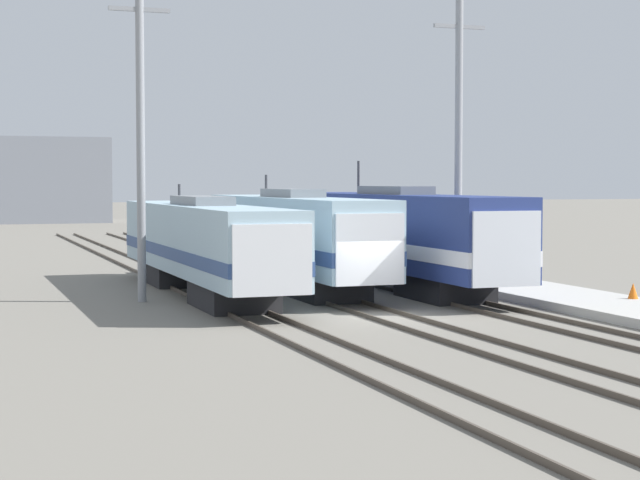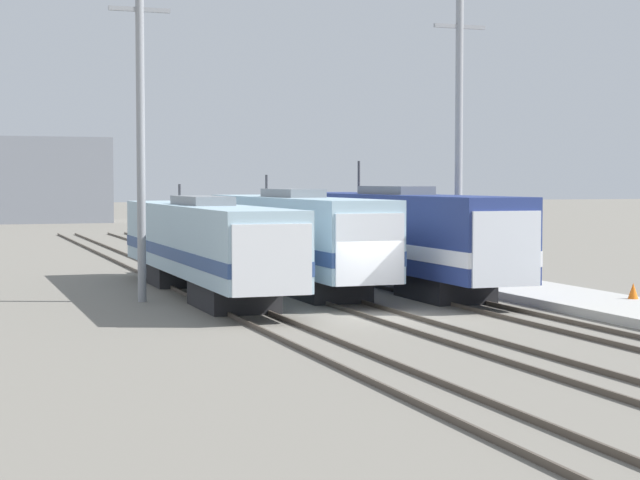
{
  "view_description": "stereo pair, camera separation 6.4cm",
  "coord_description": "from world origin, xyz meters",
  "px_view_note": "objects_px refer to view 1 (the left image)",
  "views": [
    {
      "loc": [
        -14.03,
        -33.25,
        4.6
      ],
      "look_at": [
        -0.99,
        3.7,
        2.43
      ],
      "focal_mm": 60.0,
      "sensor_mm": 36.0,
      "label": 1
    },
    {
      "loc": [
        -13.97,
        -33.27,
        4.6
      ],
      "look_at": [
        -0.99,
        3.7,
        2.43
      ],
      "focal_mm": 60.0,
      "sensor_mm": 36.0,
      "label": 2
    }
  ],
  "objects_px": {
    "locomotive_far_right": "(399,236)",
    "catenary_tower_left": "(141,131)",
    "catenary_tower_right": "(459,136)",
    "locomotive_far_left": "(205,245)",
    "locomotive_center": "(296,238)",
    "traffic_cone": "(633,291)"
  },
  "relations": [
    {
      "from": "locomotive_far_left",
      "to": "catenary_tower_right",
      "type": "relative_size",
      "value": 1.56
    },
    {
      "from": "catenary_tower_right",
      "to": "traffic_cone",
      "type": "height_order",
      "value": "catenary_tower_right"
    },
    {
      "from": "locomotive_far_left",
      "to": "catenary_tower_left",
      "type": "relative_size",
      "value": 1.56
    },
    {
      "from": "catenary_tower_left",
      "to": "catenary_tower_right",
      "type": "xyz_separation_m",
      "value": [
        13.36,
        0.0,
        0.0
      ]
    },
    {
      "from": "catenary_tower_right",
      "to": "locomotive_far_right",
      "type": "bearing_deg",
      "value": 150.98
    },
    {
      "from": "locomotive_far_right",
      "to": "catenary_tower_left",
      "type": "bearing_deg",
      "value": -173.86
    },
    {
      "from": "locomotive_far_left",
      "to": "locomotive_far_right",
      "type": "distance_m",
      "value": 8.48
    },
    {
      "from": "locomotive_far_right",
      "to": "traffic_cone",
      "type": "height_order",
      "value": "locomotive_far_right"
    },
    {
      "from": "locomotive_far_left",
      "to": "locomotive_far_right",
      "type": "bearing_deg",
      "value": 0.98
    },
    {
      "from": "locomotive_center",
      "to": "catenary_tower_right",
      "type": "distance_m",
      "value": 8.07
    },
    {
      "from": "traffic_cone",
      "to": "locomotive_center",
      "type": "bearing_deg",
      "value": 133.5
    },
    {
      "from": "locomotive_far_right",
      "to": "catenary_tower_right",
      "type": "bearing_deg",
      "value": -29.02
    },
    {
      "from": "catenary_tower_left",
      "to": "catenary_tower_right",
      "type": "bearing_deg",
      "value": 0.0
    },
    {
      "from": "locomotive_far_left",
      "to": "traffic_cone",
      "type": "relative_size",
      "value": 33.76
    },
    {
      "from": "locomotive_center",
      "to": "traffic_cone",
      "type": "bearing_deg",
      "value": -46.5
    },
    {
      "from": "catenary_tower_left",
      "to": "locomotive_center",
      "type": "bearing_deg",
      "value": 19.04
    },
    {
      "from": "locomotive_center",
      "to": "catenary_tower_right",
      "type": "relative_size",
      "value": 1.41
    },
    {
      "from": "locomotive_center",
      "to": "catenary_tower_left",
      "type": "relative_size",
      "value": 1.41
    },
    {
      "from": "locomotive_far_right",
      "to": "locomotive_center",
      "type": "bearing_deg",
      "value": 164.25
    },
    {
      "from": "locomotive_far_left",
      "to": "catenary_tower_right",
      "type": "bearing_deg",
      "value": -5.68
    },
    {
      "from": "locomotive_far_right",
      "to": "catenary_tower_right",
      "type": "relative_size",
      "value": 1.55
    },
    {
      "from": "catenary_tower_left",
      "to": "catenary_tower_right",
      "type": "relative_size",
      "value": 1.0
    }
  ]
}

